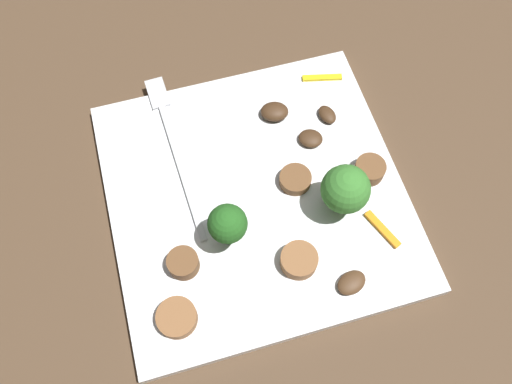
% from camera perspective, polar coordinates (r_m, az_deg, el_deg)
% --- Properties ---
extents(ground_plane, '(1.40, 1.40, 0.00)m').
position_cam_1_polar(ground_plane, '(0.47, 0.00, -0.65)').
color(ground_plane, '#4C3826').
extents(plate, '(0.26, 0.26, 0.01)m').
position_cam_1_polar(plate, '(0.47, 0.00, -0.33)').
color(plate, white).
rests_on(plate, ground_plane).
extents(fork, '(0.18, 0.02, 0.00)m').
position_cam_1_polar(fork, '(0.49, -9.23, 5.56)').
color(fork, silver).
rests_on(fork, plate).
extents(broccoli_floret_0, '(0.03, 0.03, 0.05)m').
position_cam_1_polar(broccoli_floret_0, '(0.41, -3.18, -3.60)').
color(broccoli_floret_0, '#296420').
rests_on(broccoli_floret_0, plate).
extents(broccoli_floret_1, '(0.04, 0.04, 0.06)m').
position_cam_1_polar(broccoli_floret_1, '(0.43, 9.91, 0.27)').
color(broccoli_floret_1, '#408630').
rests_on(broccoli_floret_1, plate).
extents(sausage_slice_0, '(0.03, 0.03, 0.01)m').
position_cam_1_polar(sausage_slice_0, '(0.47, 12.51, 2.44)').
color(sausage_slice_0, brown).
rests_on(sausage_slice_0, plate).
extents(sausage_slice_1, '(0.04, 0.04, 0.01)m').
position_cam_1_polar(sausage_slice_1, '(0.43, 4.80, -7.57)').
color(sausage_slice_1, brown).
rests_on(sausage_slice_1, plate).
extents(sausage_slice_2, '(0.04, 0.04, 0.01)m').
position_cam_1_polar(sausage_slice_2, '(0.46, 4.38, 1.40)').
color(sausage_slice_2, brown).
rests_on(sausage_slice_2, plate).
extents(sausage_slice_3, '(0.04, 0.04, 0.01)m').
position_cam_1_polar(sausage_slice_3, '(0.42, -8.78, -13.64)').
color(sausage_slice_3, brown).
rests_on(sausage_slice_3, plate).
extents(sausage_slice_4, '(0.03, 0.03, 0.01)m').
position_cam_1_polar(sausage_slice_4, '(0.43, -8.09, -7.83)').
color(sausage_slice_4, brown).
rests_on(sausage_slice_4, plate).
extents(mushroom_0, '(0.03, 0.03, 0.01)m').
position_cam_1_polar(mushroom_0, '(0.50, 2.07, 8.92)').
color(mushroom_0, '#422B19').
rests_on(mushroom_0, plate).
extents(mushroom_1, '(0.03, 0.03, 0.01)m').
position_cam_1_polar(mushroom_1, '(0.48, 6.09, 5.95)').
color(mushroom_1, '#422B19').
rests_on(mushroom_1, plate).
extents(mushroom_2, '(0.03, 0.03, 0.01)m').
position_cam_1_polar(mushroom_2, '(0.43, 10.57, -9.88)').
color(mushroom_2, '#4C331E').
rests_on(mushroom_2, plate).
extents(mushroom_3, '(0.02, 0.02, 0.01)m').
position_cam_1_polar(mushroom_3, '(0.50, 7.91, 8.52)').
color(mushroom_3, '#422B19').
rests_on(mushroom_3, plate).
extents(pepper_strip_0, '(0.04, 0.02, 0.00)m').
position_cam_1_polar(pepper_strip_0, '(0.46, 13.88, -4.04)').
color(pepper_strip_0, orange).
rests_on(pepper_strip_0, plate).
extents(pepper_strip_1, '(0.01, 0.04, 0.00)m').
position_cam_1_polar(pepper_strip_1, '(0.53, 7.36, 12.49)').
color(pepper_strip_1, yellow).
rests_on(pepper_strip_1, plate).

